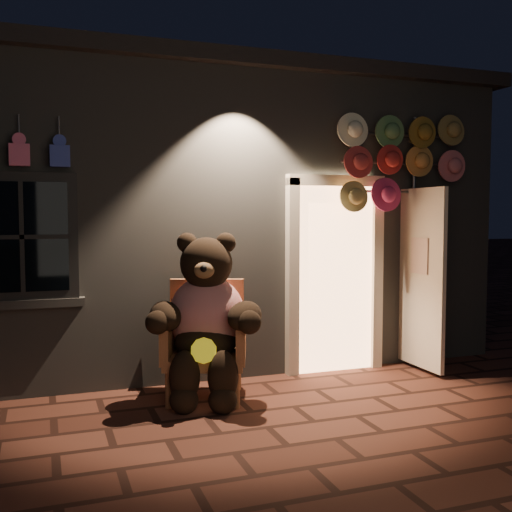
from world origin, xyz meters
name	(u,v)px	position (x,y,z in m)	size (l,w,h in m)	color
ground	(268,427)	(0.00, 0.00, 0.00)	(60.00, 60.00, 0.00)	brown
shop_building	(169,216)	(0.00, 3.99, 1.74)	(7.30, 5.95, 3.51)	slate
wicker_armchair	(206,339)	(-0.26, 1.01, 0.56)	(0.94, 0.90, 1.12)	#AB6B42
teddy_bear	(206,319)	(-0.29, 0.88, 0.78)	(1.10, 1.03, 1.60)	red
hat_rack	(400,159)	(2.06, 1.28, 2.37)	(1.63, 0.22, 2.89)	#59595E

